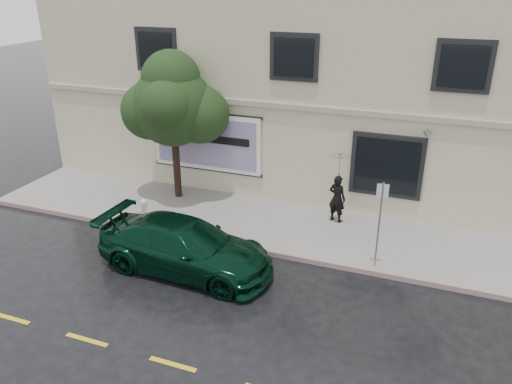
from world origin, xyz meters
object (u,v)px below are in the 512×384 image
(street_tree, at_px, (173,106))
(fire_hydrant, at_px, (144,211))
(car, at_px, (185,247))
(pedestrian, at_px, (337,199))

(street_tree, height_order, fire_hydrant, street_tree)
(car, relative_size, pedestrian, 3.12)
(pedestrian, bearing_deg, street_tree, 17.24)
(pedestrian, relative_size, street_tree, 0.34)
(car, relative_size, street_tree, 1.05)
(car, distance_m, fire_hydrant, 3.12)
(car, height_order, fire_hydrant, car)
(street_tree, bearing_deg, fire_hydrant, -89.47)
(pedestrian, distance_m, street_tree, 6.36)
(car, height_order, street_tree, street_tree)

